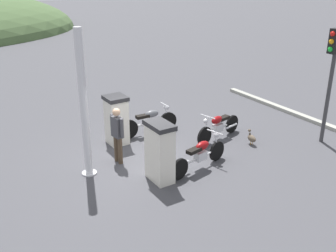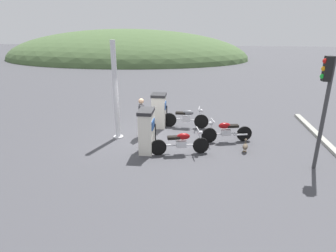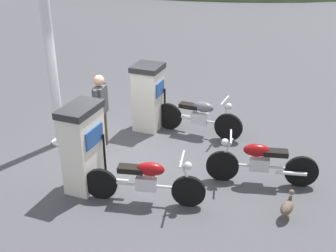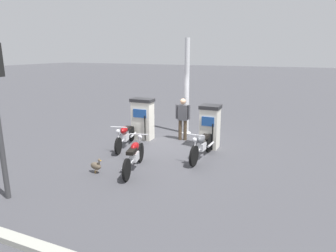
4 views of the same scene
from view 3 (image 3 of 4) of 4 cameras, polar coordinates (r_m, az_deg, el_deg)
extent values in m
plane|color=#424247|center=(9.07, -5.32, -3.76)|extent=(120.00, 120.00, 0.00)
cube|color=silver|center=(7.78, -11.17, -3.21)|extent=(0.48, 0.80, 1.48)
cube|color=#1E478C|center=(7.52, -9.78, -1.37)|extent=(0.04, 0.55, 0.32)
cube|color=#262628|center=(7.44, -11.68, 2.21)|extent=(0.53, 0.88, 0.12)
cylinder|color=black|center=(7.93, -8.42, -4.24)|extent=(0.05, 0.05, 0.96)
cube|color=silver|center=(9.92, -2.64, 3.52)|extent=(0.59, 0.64, 1.43)
cube|color=#1E478C|center=(9.70, -1.05, 5.01)|extent=(0.04, 0.44, 0.32)
cube|color=#262628|center=(9.66, -2.74, 7.78)|extent=(0.65, 0.70, 0.12)
cylinder|color=black|center=(10.04, -0.43, 2.50)|extent=(0.05, 0.05, 0.93)
cylinder|color=black|center=(7.34, 2.75, -8.69)|extent=(0.58, 0.21, 0.58)
cylinder|color=black|center=(7.62, -8.94, -7.62)|extent=(0.58, 0.21, 0.58)
cube|color=silver|center=(7.38, -2.85, -7.57)|extent=(0.40, 0.28, 0.24)
cylinder|color=silver|center=(7.42, -3.22, -7.86)|extent=(1.13, 0.33, 0.05)
ellipsoid|color=maroon|center=(7.22, -2.35, -5.76)|extent=(0.52, 0.33, 0.24)
cube|color=black|center=(7.30, -4.98, -5.73)|extent=(0.48, 0.30, 0.10)
cylinder|color=silver|center=(7.18, 2.48, -6.68)|extent=(0.26, 0.10, 0.57)
cylinder|color=silver|center=(7.03, 1.88, -4.42)|extent=(0.17, 0.55, 0.04)
sphere|color=silver|center=(7.08, 2.67, -5.32)|extent=(0.17, 0.17, 0.14)
cylinder|color=silver|center=(7.65, -7.25, -7.16)|extent=(0.55, 0.20, 0.07)
cylinder|color=black|center=(9.57, 8.04, -0.16)|extent=(0.64, 0.09, 0.64)
cylinder|color=black|center=(10.01, 0.11, 1.30)|extent=(0.64, 0.09, 0.64)
cube|color=silver|center=(9.71, 4.28, 1.07)|extent=(0.36, 0.21, 0.24)
cylinder|color=silver|center=(9.74, 3.99, 0.85)|extent=(1.09, 0.08, 0.05)
ellipsoid|color=#595B60|center=(9.57, 4.73, 2.53)|extent=(0.48, 0.23, 0.24)
cube|color=black|center=(9.69, 2.83, 2.69)|extent=(0.44, 0.21, 0.10)
cylinder|color=silver|center=(9.45, 7.92, 1.52)|extent=(0.26, 0.05, 0.57)
cylinder|color=silver|center=(9.35, 7.57, 3.40)|extent=(0.05, 0.56, 0.04)
sphere|color=silver|center=(9.37, 8.11, 2.62)|extent=(0.14, 0.14, 0.14)
cylinder|color=silver|center=(10.03, 1.43, 1.47)|extent=(0.55, 0.08, 0.07)
cylinder|color=black|center=(8.09, 7.26, -5.29)|extent=(0.61, 0.22, 0.61)
cylinder|color=black|center=(8.22, 17.34, -5.81)|extent=(0.61, 0.22, 0.61)
cube|color=silver|center=(8.07, 12.05, -4.95)|extent=(0.40, 0.28, 0.24)
cylinder|color=silver|center=(8.10, 12.37, -5.27)|extent=(1.05, 0.32, 0.05)
ellipsoid|color=maroon|center=(7.93, 11.72, -3.17)|extent=(0.52, 0.33, 0.24)
cube|color=black|center=(7.97, 14.14, -3.49)|extent=(0.48, 0.31, 0.10)
cylinder|color=silver|center=(7.94, 7.66, -3.45)|extent=(0.26, 0.11, 0.57)
cylinder|color=silver|center=(7.79, 8.38, -1.42)|extent=(0.18, 0.55, 0.04)
sphere|color=silver|center=(7.84, 7.60, -2.16)|extent=(0.17, 0.17, 0.14)
cylinder|color=silver|center=(8.07, 16.07, -6.06)|extent=(0.55, 0.21, 0.07)
cylinder|color=#473828|center=(9.20, -8.94, -0.77)|extent=(0.15, 0.15, 0.79)
cylinder|color=#473828|center=(9.37, -8.48, -0.24)|extent=(0.15, 0.15, 0.79)
cube|color=#3F3F44|center=(9.01, -8.99, 3.44)|extent=(0.25, 0.39, 0.59)
cylinder|color=#3F3F44|center=(8.80, -9.59, 3.04)|extent=(0.10, 0.10, 0.56)
cylinder|color=#3F3F44|center=(9.21, -8.45, 4.15)|extent=(0.10, 0.10, 0.56)
sphere|color=tan|center=(8.86, -9.18, 6.03)|extent=(0.25, 0.25, 0.22)
ellipsoid|color=brown|center=(7.37, 15.57, -10.42)|extent=(0.25, 0.40, 0.21)
cylinder|color=brown|center=(7.44, 15.94, -9.51)|extent=(0.07, 0.07, 0.15)
sphere|color=brown|center=(7.38, 16.14, -8.47)|extent=(0.11, 0.11, 0.09)
cone|color=orange|center=(7.43, 16.28, -8.27)|extent=(0.05, 0.07, 0.04)
cone|color=brown|center=(7.21, 15.18, -10.90)|extent=(0.08, 0.08, 0.07)
cylinder|color=orange|center=(7.46, 15.16, -11.32)|extent=(0.02, 0.02, 0.10)
cylinder|color=orange|center=(7.45, 15.70, -11.47)|extent=(0.02, 0.02, 0.10)
cylinder|color=silver|center=(9.10, -15.34, 8.77)|extent=(0.20, 0.20, 3.88)
cylinder|color=silver|center=(9.79, -14.07, -2.03)|extent=(0.40, 0.40, 0.04)
camera|label=1|loc=(8.75, -85.15, 7.81)|focal=42.07mm
camera|label=2|loc=(4.17, -126.00, -16.47)|focal=30.16mm
camera|label=4|loc=(12.75, 52.16, 11.34)|focal=32.17mm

